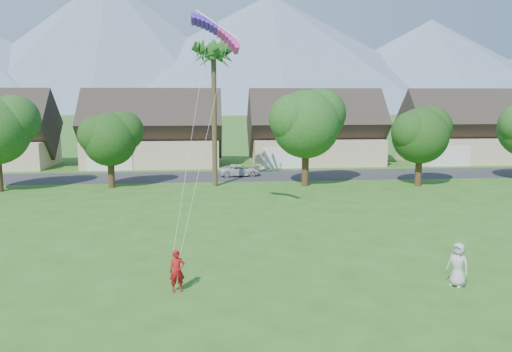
{
  "coord_description": "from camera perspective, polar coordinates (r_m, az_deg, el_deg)",
  "views": [
    {
      "loc": [
        -2.25,
        -15.29,
        7.83
      ],
      "look_at": [
        0.0,
        10.0,
        3.8
      ],
      "focal_mm": 35.0,
      "sensor_mm": 36.0,
      "label": 1
    }
  ],
  "objects": [
    {
      "name": "parked_car",
      "position": [
        49.9,
        -1.91,
        0.65
      ],
      "size": [
        4.27,
        2.36,
        1.13
      ],
      "primitive_type": "imported",
      "rotation": [
        0.0,
        0.0,
        1.69
      ],
      "color": "silver",
      "rests_on": "ground"
    },
    {
      "name": "fan_palm",
      "position": [
        43.97,
        -4.89,
        14.17
      ],
      "size": [
        3.0,
        3.0,
        13.8
      ],
      "color": "#4C3D26",
      "rests_on": "ground"
    },
    {
      "name": "street",
      "position": [
        49.96,
        -2.44,
        0.0
      ],
      "size": [
        90.0,
        7.0,
        0.01
      ],
      "primitive_type": "cube",
      "color": "#2D2D30",
      "rests_on": "ground"
    },
    {
      "name": "mountain_ridge",
      "position": [
        276.4,
        -2.52,
        13.43
      ],
      "size": [
        540.0,
        240.0,
        70.0
      ],
      "color": "slate",
      "rests_on": "ground"
    },
    {
      "name": "ground",
      "position": [
        17.33,
        3.08,
        -17.87
      ],
      "size": [
        500.0,
        500.0,
        0.0
      ],
      "primitive_type": "plane",
      "color": "#2D6019",
      "rests_on": "ground"
    },
    {
      "name": "kite_flyer",
      "position": [
        20.78,
        -9.01,
        -10.68
      ],
      "size": [
        0.7,
        0.52,
        1.74
      ],
      "primitive_type": "imported",
      "rotation": [
        0.0,
        0.0,
        0.17
      ],
      "color": "#A11215",
      "rests_on": "ground"
    },
    {
      "name": "parafoil_kite",
      "position": [
        29.62,
        -4.39,
        16.27
      ],
      "size": [
        3.34,
        1.26,
        0.5
      ],
      "rotation": [
        0.0,
        0.0,
        -0.18
      ],
      "color": "#4A1BCB",
      "rests_on": "ground"
    },
    {
      "name": "houses_row",
      "position": [
        58.51,
        -2.39,
        4.72
      ],
      "size": [
        72.75,
        8.19,
        8.86
      ],
      "color": "beige",
      "rests_on": "ground"
    },
    {
      "name": "tree_row",
      "position": [
        43.32,
        -3.62,
        5.11
      ],
      "size": [
        62.27,
        6.67,
        8.45
      ],
      "color": "#47301C",
      "rests_on": "ground"
    },
    {
      "name": "watcher",
      "position": [
        22.7,
        22.08,
        -9.36
      ],
      "size": [
        1.01,
        1.09,
        1.86
      ],
      "primitive_type": "imported",
      "rotation": [
        0.0,
        0.0,
        -0.94
      ],
      "color": "#B3B3AF",
      "rests_on": "ground"
    }
  ]
}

